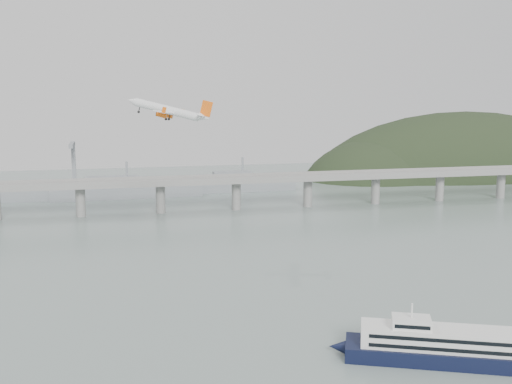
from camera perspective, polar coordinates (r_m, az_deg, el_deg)
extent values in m
plane|color=slate|center=(208.81, 3.48, -12.23)|extent=(900.00, 900.00, 0.00)
cube|color=gray|center=(394.12, -4.76, 1.05)|extent=(800.00, 22.00, 2.20)
cube|color=gray|center=(383.55, -4.53, 1.12)|extent=(800.00, 0.60, 1.80)
cube|color=gray|center=(404.13, -4.98, 1.53)|extent=(800.00, 0.60, 1.80)
cylinder|color=gray|center=(392.57, -16.37, -0.89)|extent=(6.00, 6.00, 21.00)
cylinder|color=gray|center=(392.66, -9.07, -0.62)|extent=(6.00, 6.00, 21.00)
cylinder|color=gray|center=(399.08, -1.90, -0.35)|extent=(6.00, 6.00, 21.00)
cylinder|color=gray|center=(411.51, 4.95, -0.08)|extent=(6.00, 6.00, 21.00)
cylinder|color=gray|center=(429.43, 11.31, 0.16)|extent=(6.00, 6.00, 21.00)
cylinder|color=gray|center=(452.21, 17.10, 0.39)|extent=(6.00, 6.00, 21.00)
cylinder|color=gray|center=(479.13, 22.28, 0.59)|extent=(6.00, 6.00, 21.00)
ellipsoid|color=black|center=(617.54, 19.00, 0.02)|extent=(320.00, 150.00, 156.00)
ellipsoid|color=black|center=(563.18, 11.34, 0.11)|extent=(140.00, 110.00, 96.00)
cube|color=slate|center=(456.87, -12.14, -0.02)|extent=(110.55, 21.43, 8.00)
cube|color=slate|center=(455.66, -13.55, 0.93)|extent=(39.01, 16.73, 8.00)
cylinder|color=slate|center=(454.60, -12.21, 1.97)|extent=(1.60, 1.60, 14.00)
cube|color=slate|center=(476.43, -1.28, 0.57)|extent=(85.00, 13.60, 8.00)
cube|color=slate|center=(473.64, -2.29, 1.49)|extent=(29.75, 11.90, 8.00)
cylinder|color=slate|center=(474.25, -1.28, 2.48)|extent=(1.60, 1.60, 14.00)
cube|color=slate|center=(490.50, -16.95, 2.31)|extent=(3.00, 3.00, 40.00)
cube|color=slate|center=(478.80, -17.13, 4.30)|extent=(3.00, 28.00, 3.00)
cube|color=black|center=(187.37, 17.23, -14.54)|extent=(55.80, 33.61, 4.40)
cone|color=black|center=(185.78, 7.82, -14.40)|extent=(6.78, 6.20, 4.40)
cube|color=silver|center=(185.45, 17.31, -13.13)|extent=(46.84, 28.15, 5.50)
cube|color=black|center=(179.82, 17.56, -13.38)|extent=(38.57, 16.46, 1.10)
cube|color=black|center=(180.84, 17.52, -14.16)|extent=(38.57, 16.46, 1.10)
cube|color=black|center=(190.04, 17.12, -12.10)|extent=(38.57, 16.46, 1.10)
cube|color=black|center=(191.01, 17.08, -12.84)|extent=(38.57, 16.46, 1.10)
cube|color=silver|center=(182.95, 14.58, -11.91)|extent=(13.13, 11.38, 2.86)
cube|color=black|center=(179.32, 14.68, -12.36)|extent=(9.17, 3.98, 1.10)
cylinder|color=silver|center=(181.72, 14.63, -10.88)|extent=(0.72, 0.72, 4.40)
cylinder|color=white|center=(267.77, -8.46, 7.76)|extent=(27.89, 14.29, 10.26)
cone|color=white|center=(272.16, -11.75, 8.49)|extent=(5.87, 5.20, 4.57)
cone|color=white|center=(264.21, -4.95, 7.06)|extent=(6.61, 5.20, 4.80)
cube|color=white|center=(267.56, -8.30, 7.50)|extent=(15.85, 34.49, 3.30)
cube|color=white|center=(264.37, -5.13, 7.26)|extent=(6.97, 12.65, 1.63)
cube|color=orange|center=(264.10, -4.75, 7.92)|extent=(5.90, 2.00, 7.53)
cylinder|color=orange|center=(273.43, -8.39, 7.26)|extent=(5.26, 3.94, 3.31)
cylinder|color=black|center=(273.95, -8.81, 7.36)|extent=(1.63, 2.45, 2.37)
cube|color=white|center=(273.39, -8.34, 7.47)|extent=(2.71, 1.10, 1.80)
cylinder|color=orange|center=(262.55, -8.98, 7.28)|extent=(5.26, 3.94, 3.31)
cylinder|color=black|center=(263.09, -9.43, 7.39)|extent=(1.63, 2.45, 2.37)
cube|color=white|center=(262.51, -8.93, 7.50)|extent=(2.71, 1.10, 1.80)
cylinder|color=black|center=(270.21, -8.25, 7.11)|extent=(1.03, 0.53, 2.48)
cylinder|color=black|center=(270.26, -8.30, 6.88)|extent=(1.43, 0.78, 1.37)
cylinder|color=black|center=(265.06, -8.52, 7.12)|extent=(1.03, 0.53, 2.48)
cylinder|color=black|center=(265.11, -8.58, 6.88)|extent=(1.43, 0.78, 1.37)
cylinder|color=black|center=(271.09, -11.06, 7.72)|extent=(1.03, 0.53, 2.48)
cylinder|color=black|center=(271.14, -11.11, 7.49)|extent=(1.43, 0.78, 1.37)
cube|color=orange|center=(283.95, -7.01, 7.59)|extent=(2.14, 0.79, 2.77)
cube|color=orange|center=(250.20, -8.75, 7.73)|extent=(2.14, 0.79, 2.77)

